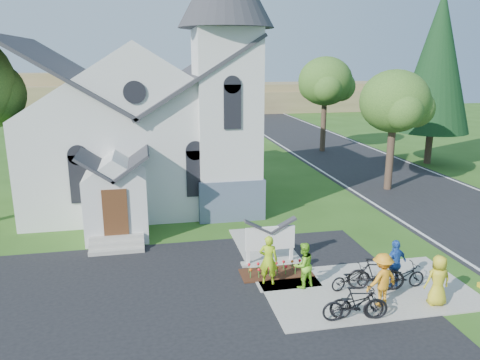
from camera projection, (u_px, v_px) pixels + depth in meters
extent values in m
plane|color=#2C5117|center=(331.00, 302.00, 15.13)|extent=(120.00, 120.00, 0.00)
cube|color=black|center=(386.00, 176.00, 31.28)|extent=(8.00, 90.00, 0.02)
cube|color=gray|center=(367.00, 289.00, 15.89)|extent=(7.00, 4.00, 0.05)
cube|color=silver|center=(140.00, 155.00, 25.66)|extent=(11.00, 9.00, 5.00)
cube|color=#4E5A70|center=(227.00, 193.00, 23.75)|extent=(3.20, 3.20, 2.00)
cube|color=silver|center=(227.00, 124.00, 22.86)|extent=(3.00, 3.00, 9.00)
cube|color=silver|center=(117.00, 206.00, 20.34)|extent=(2.60, 2.40, 2.80)
cube|color=#522E17|center=(115.00, 213.00, 19.15)|extent=(1.00, 0.10, 2.00)
cube|color=gray|center=(270.00, 263.00, 17.92)|extent=(2.20, 0.40, 0.10)
cube|color=white|center=(248.00, 252.00, 17.63)|extent=(0.12, 0.12, 1.00)
cube|color=white|center=(291.00, 249.00, 17.96)|extent=(0.12, 0.12, 1.00)
cube|color=white|center=(270.00, 238.00, 17.67)|extent=(1.90, 0.14, 0.90)
cube|color=#351E0E|center=(276.00, 273.00, 17.07)|extent=(2.60, 1.10, 0.07)
cylinder|color=#37261E|center=(390.00, 156.00, 27.64)|extent=(0.44, 0.44, 4.05)
ellipsoid|color=#2F551D|center=(395.00, 101.00, 26.82)|extent=(4.00, 4.00, 3.60)
cylinder|color=#37261E|center=(323.00, 125.00, 39.05)|extent=(0.44, 0.44, 4.50)
ellipsoid|color=#2F551D|center=(325.00, 81.00, 38.15)|extent=(4.40, 4.40, 3.96)
cylinder|color=#37261E|center=(429.00, 147.00, 34.79)|extent=(0.50, 0.50, 2.40)
cone|color=black|center=(437.00, 62.00, 33.22)|extent=(5.20, 5.20, 10.00)
cube|color=olive|center=(224.00, 98.00, 68.87)|extent=(60.00, 8.00, 4.00)
cube|color=olive|center=(112.00, 93.00, 67.47)|extent=(30.00, 6.00, 5.60)
cube|color=olive|center=(331.00, 100.00, 70.20)|extent=(25.00, 6.00, 3.00)
imported|color=#9BC517|center=(268.00, 260.00, 16.05)|extent=(0.75, 0.61, 1.77)
imported|color=black|center=(353.00, 305.00, 13.89)|extent=(1.94, 0.81, 1.00)
imported|color=#79CD26|center=(303.00, 265.00, 15.84)|extent=(0.94, 0.84, 1.60)
imported|color=black|center=(359.00, 303.00, 13.92)|extent=(1.81, 0.84, 1.05)
imported|color=#2355B3|center=(395.00, 264.00, 15.85)|extent=(1.07, 0.70, 1.70)
imported|color=black|center=(351.00, 278.00, 15.80)|extent=(1.60, 0.81, 0.80)
imported|color=orange|center=(382.00, 280.00, 14.65)|extent=(1.26, 0.92, 1.74)
imported|color=black|center=(376.00, 274.00, 15.68)|extent=(1.97, 1.00, 1.14)
imported|color=gold|center=(438.00, 280.00, 14.69)|extent=(0.84, 0.57, 1.66)
imported|color=black|center=(402.00, 277.00, 15.79)|extent=(1.73, 0.70, 0.89)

